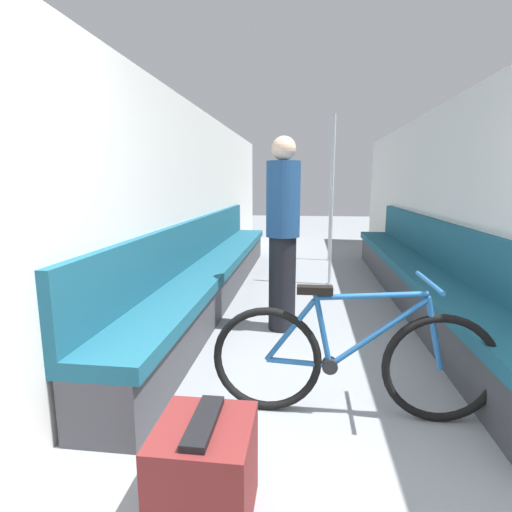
{
  "coord_description": "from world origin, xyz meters",
  "views": [
    {
      "loc": [
        -0.1,
        -1.09,
        1.35
      ],
      "look_at": [
        -0.62,
        3.04,
        0.57
      ],
      "focal_mm": 28.0,
      "sensor_mm": 36.0,
      "label": 1
    }
  ],
  "objects_px": {
    "bench_seat_row_left": "(214,272)",
    "bicycle": "(351,360)",
    "grab_pole_near": "(331,199)",
    "passenger_standing": "(283,233)",
    "luggage_bag": "(205,472)",
    "bench_seat_row_right": "(419,278)",
    "grab_pole_far": "(332,204)"
  },
  "relations": [
    {
      "from": "bench_seat_row_right",
      "to": "passenger_standing",
      "type": "bearing_deg",
      "value": -147.57
    },
    {
      "from": "bench_seat_row_left",
      "to": "luggage_bag",
      "type": "relative_size",
      "value": 12.44
    },
    {
      "from": "bench_seat_row_right",
      "to": "luggage_bag",
      "type": "bearing_deg",
      "value": -117.79
    },
    {
      "from": "bench_seat_row_right",
      "to": "luggage_bag",
      "type": "xyz_separation_m",
      "value": [
        -1.63,
        -3.1,
        -0.1
      ]
    },
    {
      "from": "bench_seat_row_right",
      "to": "passenger_standing",
      "type": "relative_size",
      "value": 3.19
    },
    {
      "from": "bench_seat_row_left",
      "to": "luggage_bag",
      "type": "distance_m",
      "value": 3.17
    },
    {
      "from": "bicycle",
      "to": "luggage_bag",
      "type": "distance_m",
      "value": 1.06
    },
    {
      "from": "grab_pole_near",
      "to": "bench_seat_row_left",
      "type": "bearing_deg",
      "value": -120.54
    },
    {
      "from": "grab_pole_far",
      "to": "bicycle",
      "type": "bearing_deg",
      "value": -91.01
    },
    {
      "from": "grab_pole_far",
      "to": "bench_seat_row_right",
      "type": "bearing_deg",
      "value": -40.27
    },
    {
      "from": "grab_pole_near",
      "to": "passenger_standing",
      "type": "height_order",
      "value": "grab_pole_near"
    },
    {
      "from": "bicycle",
      "to": "luggage_bag",
      "type": "xyz_separation_m",
      "value": [
        -0.65,
        -0.82,
        -0.13
      ]
    },
    {
      "from": "bicycle",
      "to": "grab_pole_far",
      "type": "relative_size",
      "value": 0.74
    },
    {
      "from": "grab_pole_near",
      "to": "grab_pole_far",
      "type": "height_order",
      "value": "same"
    },
    {
      "from": "grab_pole_near",
      "to": "passenger_standing",
      "type": "relative_size",
      "value": 1.25
    },
    {
      "from": "bench_seat_row_left",
      "to": "bench_seat_row_right",
      "type": "relative_size",
      "value": 1.0
    },
    {
      "from": "bench_seat_row_left",
      "to": "bench_seat_row_right",
      "type": "distance_m",
      "value": 2.31
    },
    {
      "from": "bicycle",
      "to": "grab_pole_far",
      "type": "xyz_separation_m",
      "value": [
        0.05,
        3.06,
        0.72
      ]
    },
    {
      "from": "bench_seat_row_left",
      "to": "grab_pole_near",
      "type": "relative_size",
      "value": 2.54
    },
    {
      "from": "bench_seat_row_right",
      "to": "passenger_standing",
      "type": "xyz_separation_m",
      "value": [
        -1.46,
        -0.92,
        0.59
      ]
    },
    {
      "from": "bench_seat_row_right",
      "to": "grab_pole_near",
      "type": "distance_m",
      "value": 2.73
    },
    {
      "from": "grab_pole_near",
      "to": "passenger_standing",
      "type": "bearing_deg",
      "value": -100.2
    },
    {
      "from": "bench_seat_row_right",
      "to": "grab_pole_far",
      "type": "bearing_deg",
      "value": 139.73
    },
    {
      "from": "grab_pole_far",
      "to": "luggage_bag",
      "type": "xyz_separation_m",
      "value": [
        -0.71,
        -3.88,
        -0.85
      ]
    },
    {
      "from": "bicycle",
      "to": "bench_seat_row_left",
      "type": "bearing_deg",
      "value": 130.46
    },
    {
      "from": "bench_seat_row_right",
      "to": "bicycle",
      "type": "xyz_separation_m",
      "value": [
        -0.98,
        -2.28,
        0.04
      ]
    },
    {
      "from": "grab_pole_far",
      "to": "passenger_standing",
      "type": "height_order",
      "value": "grab_pole_far"
    },
    {
      "from": "bicycle",
      "to": "passenger_standing",
      "type": "relative_size",
      "value": 0.93
    },
    {
      "from": "bench_seat_row_left",
      "to": "bicycle",
      "type": "bearing_deg",
      "value": -59.75
    },
    {
      "from": "bicycle",
      "to": "grab_pole_near",
      "type": "height_order",
      "value": "grab_pole_near"
    },
    {
      "from": "bench_seat_row_left",
      "to": "grab_pole_far",
      "type": "distance_m",
      "value": 1.76
    },
    {
      "from": "grab_pole_near",
      "to": "luggage_bag",
      "type": "distance_m",
      "value": 5.7
    }
  ]
}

